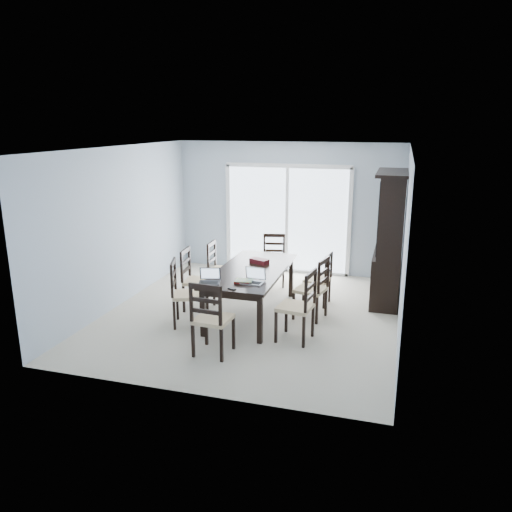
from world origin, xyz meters
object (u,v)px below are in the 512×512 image
(chair_left_mid, at_px, (193,273))
(chair_end_far, at_px, (274,254))
(dining_table, at_px, (252,274))
(cell_phone, at_px, (232,289))
(laptop_dark, at_px, (209,280))
(game_box, at_px, (259,261))
(chair_left_far, at_px, (218,262))
(china_hutch, at_px, (389,240))
(laptop_silver, at_px, (252,280))
(chair_left_near, at_px, (181,286))
(chair_right_mid, at_px, (317,282))
(hot_tub, at_px, (259,235))
(chair_right_far, at_px, (322,273))
(chair_end_near, at_px, (210,311))
(chair_right_near, at_px, (302,298))

(chair_left_mid, relative_size, chair_end_far, 1.07)
(dining_table, bearing_deg, cell_phone, -88.95)
(laptop_dark, bearing_deg, dining_table, 50.87)
(chair_left_mid, distance_m, game_box, 1.09)
(chair_end_far, bearing_deg, game_box, 81.35)
(chair_left_far, bearing_deg, china_hutch, 97.39)
(chair_left_far, bearing_deg, cell_phone, 24.30)
(chair_left_mid, height_order, laptop_silver, chair_left_mid)
(chair_left_far, height_order, game_box, chair_left_far)
(chair_left_near, bearing_deg, chair_right_mid, 94.17)
(chair_left_near, relative_size, cell_phone, 9.88)
(dining_table, bearing_deg, china_hutch, 31.71)
(laptop_silver, height_order, hot_tub, laptop_silver)
(chair_left_near, height_order, game_box, chair_left_near)
(chair_right_mid, height_order, game_box, chair_right_mid)
(chair_right_far, bearing_deg, laptop_silver, 158.12)
(chair_right_far, xyz_separation_m, laptop_silver, (-0.79, -1.42, 0.26))
(chair_left_far, bearing_deg, chair_right_far, 87.24)
(dining_table, distance_m, chair_end_near, 1.57)
(dining_table, xyz_separation_m, chair_right_near, (0.96, -0.76, -0.04))
(dining_table, xyz_separation_m, hot_tub, (-0.90, 3.61, -0.21))
(chair_left_far, bearing_deg, hot_tub, 178.97)
(dining_table, distance_m, laptop_dark, 0.93)
(china_hutch, height_order, chair_right_far, china_hutch)
(laptop_dark, height_order, laptop_silver, laptop_silver)
(dining_table, height_order, china_hutch, china_hutch)
(chair_right_mid, bearing_deg, chair_right_near, -171.24)
(chair_right_far, relative_size, laptop_dark, 3.02)
(chair_end_near, bearing_deg, chair_left_far, 111.86)
(chair_end_near, distance_m, game_box, 1.92)
(chair_left_near, bearing_deg, cell_phone, 52.60)
(chair_left_far, height_order, chair_end_far, chair_left_far)
(china_hutch, relative_size, chair_left_mid, 1.90)
(chair_left_near, height_order, chair_left_far, chair_left_near)
(chair_left_far, distance_m, hot_tub, 2.84)
(chair_left_mid, height_order, game_box, chair_left_mid)
(chair_right_mid, relative_size, chair_right_far, 1.10)
(china_hutch, bearing_deg, chair_left_far, -170.64)
(dining_table, bearing_deg, chair_left_far, 137.90)
(laptop_dark, bearing_deg, laptop_silver, 0.98)
(chair_end_near, bearing_deg, laptop_dark, 115.03)
(dining_table, xyz_separation_m, chair_left_far, (-0.86, 0.78, -0.10))
(chair_right_mid, bearing_deg, hot_tub, 40.93)
(chair_end_near, height_order, game_box, chair_end_near)
(chair_left_near, bearing_deg, chair_right_near, 69.38)
(chair_left_mid, xyz_separation_m, game_box, (1.02, 0.36, 0.17))
(chair_left_far, relative_size, cell_phone, 9.31)
(chair_right_far, height_order, laptop_dark, chair_right_far)
(china_hutch, bearing_deg, chair_left_mid, -157.17)
(chair_left_mid, xyz_separation_m, laptop_dark, (0.62, -0.83, 0.19))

